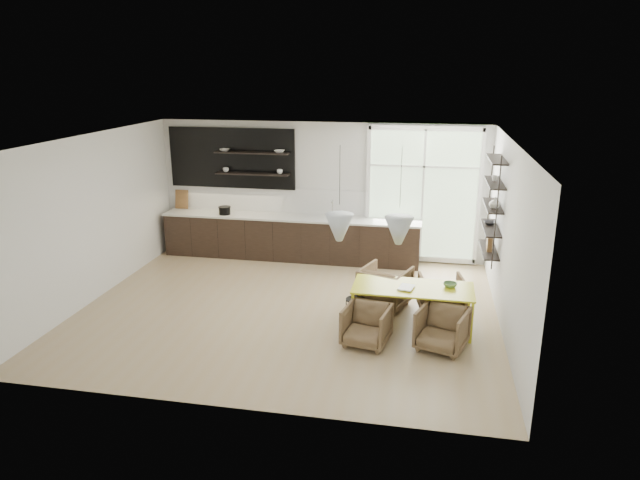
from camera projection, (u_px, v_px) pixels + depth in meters
The scene contains 11 objects.
room at pixel (333, 213), 10.29m from camera, with size 7.02×6.01×2.91m.
kitchen_run at pixel (286, 231), 12.26m from camera, with size 5.54×0.69×2.75m.
right_shelving at pixel (493, 209), 9.80m from camera, with size 0.26×1.22×1.90m.
dining_table at pixel (413, 290), 8.94m from camera, with size 1.89×0.87×0.69m.
armchair_back_left at pixel (385, 287), 9.82m from camera, with size 0.77×0.79×0.72m, color brown.
armchair_back_right at pixel (441, 295), 9.51m from camera, with size 0.71×0.73×0.66m, color brown.
armchair_front_left at pixel (367, 325), 8.48m from camera, with size 0.65×0.67×0.61m, color brown.
armchair_front_right at pixel (442, 329), 8.34m from camera, with size 0.68×0.70×0.63m, color brown.
wire_stool at pixel (355, 308), 9.18m from camera, with size 0.34×0.34×0.43m.
table_book at pixel (399, 287), 8.91m from camera, with size 0.22×0.29×0.03m, color white.
table_bowl at pixel (450, 285), 8.92m from camera, with size 0.21×0.21×0.07m, color #5E8852.
Camera 1 is at (2.23, -8.75, 4.00)m, focal length 32.00 mm.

